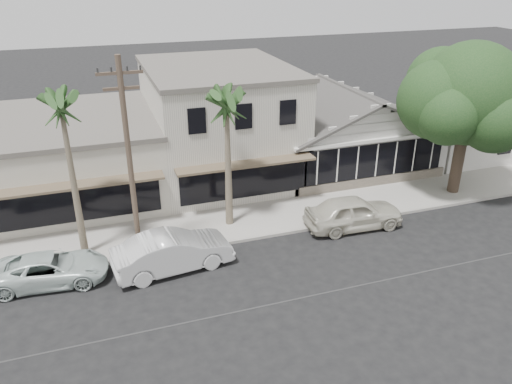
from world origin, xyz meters
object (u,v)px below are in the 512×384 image
object	(u,v)px
car_1	(173,252)
car_2	(50,269)
utility_pole	(129,158)
shade_tree	(465,96)
car_0	(354,212)

from	to	relation	value
car_1	car_2	bearing A→B (deg)	75.87
utility_pole	car_2	bearing A→B (deg)	-167.22
car_2	shade_tree	size ratio (longest dim) A/B	0.54
car_1	shade_tree	distance (m)	17.49
car_0	car_2	xyz separation A→B (m)	(-14.20, -0.19, -0.19)
car_0	car_2	size ratio (longest dim) A/B	1.06
utility_pole	car_1	xyz separation A→B (m)	(1.28, -1.46, -3.94)
shade_tree	car_0	bearing A→B (deg)	-164.73
utility_pole	car_1	size ratio (longest dim) A/B	1.75
utility_pole	shade_tree	distance (m)	17.93
car_0	shade_tree	size ratio (longest dim) A/B	0.57
car_1	shade_tree	size ratio (longest dim) A/B	0.60
utility_pole	shade_tree	world-z (taller)	utility_pole
car_0	car_1	size ratio (longest dim) A/B	0.95
car_1	utility_pole	bearing A→B (deg)	34.13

